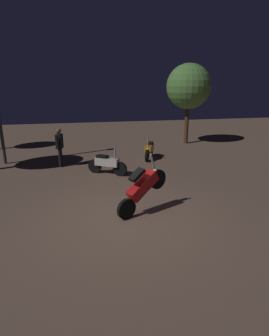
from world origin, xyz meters
TOP-DOWN VIEW (x-y plane):
  - ground_plane at (0.00, 0.00)m, footprint 40.00×40.00m
  - motorcycle_red_foreground at (0.45, 0.20)m, footprint 1.52×0.84m
  - motorcycle_orange_parked_left at (2.20, 5.85)m, footprint 0.81×1.54m
  - motorcycle_white_parked_right at (-0.06, 3.85)m, footprint 1.44×1.00m
  - person_rider_beside at (-1.88, 5.36)m, footprint 0.32×0.66m
  - tree_left_bg at (5.34, 8.91)m, footprint 2.55×2.55m

SIDE VIEW (x-z plane):
  - ground_plane at x=0.00m, z-range 0.00..0.00m
  - motorcycle_orange_parked_left at x=2.20m, z-range -0.12..0.99m
  - motorcycle_white_parked_right at x=-0.06m, z-range -0.12..0.99m
  - motorcycle_red_foreground at x=0.45m, z-range -0.07..1.56m
  - person_rider_beside at x=-1.88m, z-range 0.16..1.82m
  - tree_left_bg at x=5.34m, z-range 1.00..5.60m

